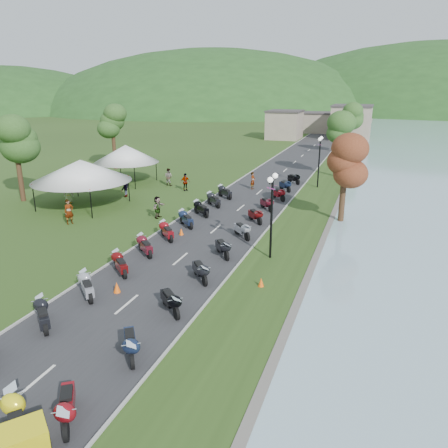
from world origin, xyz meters
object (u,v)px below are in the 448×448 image
(yellow_trike, at_px, (17,424))
(vendor_tent_main, at_px, (82,183))
(pedestrian_a, at_px, (70,224))
(pedestrian_c, at_px, (125,197))
(pedestrian_b, at_px, (169,185))

(yellow_trike, height_order, vendor_tent_main, vendor_tent_main)
(pedestrian_a, relative_size, pedestrian_c, 0.98)
(vendor_tent_main, xyz_separation_m, pedestrian_b, (3.18, 9.69, -2.00))
(vendor_tent_main, height_order, pedestrian_b, vendor_tent_main)
(pedestrian_a, distance_m, pedestrian_c, 8.60)
(pedestrian_a, bearing_deg, yellow_trike, -113.89)
(pedestrian_b, bearing_deg, pedestrian_a, 93.10)
(pedestrian_b, bearing_deg, vendor_tent_main, 79.40)
(vendor_tent_main, distance_m, pedestrian_a, 5.37)
(pedestrian_a, relative_size, pedestrian_b, 1.05)
(yellow_trike, relative_size, pedestrian_c, 1.40)
(vendor_tent_main, distance_m, pedestrian_c, 4.76)
(vendor_tent_main, relative_size, pedestrian_c, 2.86)
(yellow_trike, xyz_separation_m, vendor_tent_main, (-14.28, 22.36, 1.38))
(vendor_tent_main, height_order, pedestrian_a, vendor_tent_main)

